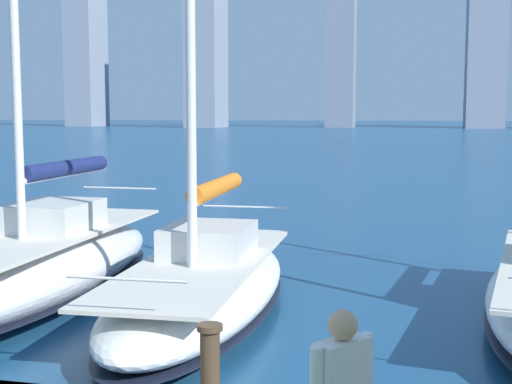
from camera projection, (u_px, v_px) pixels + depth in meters
name	position (u px, v px, depth m)	size (l,w,h in m)	color
city_skyline	(415.00, 31.00, 158.74)	(167.93, 20.59, 54.46)	slate
sailboat_orange	(203.00, 281.00, 12.54)	(2.72, 7.83, 12.94)	white
sailboat_navy	(42.00, 263.00, 13.66)	(2.51, 8.34, 10.58)	silver
mooring_post	(210.00, 367.00, 7.13)	(0.26, 0.26, 0.91)	#423323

